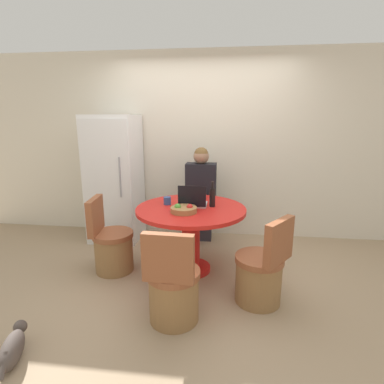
{
  "coord_description": "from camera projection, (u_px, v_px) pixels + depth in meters",
  "views": [
    {
      "loc": [
        0.35,
        -2.87,
        1.67
      ],
      "look_at": [
        -0.04,
        0.32,
        0.89
      ],
      "focal_mm": 28.0,
      "sensor_mm": 36.0,
      "label": 1
    }
  ],
  "objects": [
    {
      "name": "ground_plane",
      "position": [
        192.0,
        280.0,
        3.21
      ],
      "size": [
        12.0,
        12.0,
        0.0
      ],
      "primitive_type": "plane",
      "color": "#9E8466"
    },
    {
      "name": "wall_back",
      "position": [
        204.0,
        146.0,
        4.29
      ],
      "size": [
        7.0,
        0.06,
        2.6
      ],
      "color": "beige",
      "rests_on": "ground_plane"
    },
    {
      "name": "refrigerator",
      "position": [
        115.0,
        179.0,
        4.17
      ],
      "size": [
        0.67,
        0.65,
        1.74
      ],
      "color": "white",
      "rests_on": "ground_plane"
    },
    {
      "name": "dining_table",
      "position": [
        191.0,
        224.0,
        3.29
      ],
      "size": [
        1.2,
        1.2,
        0.74
      ],
      "color": "red",
      "rests_on": "ground_plane"
    },
    {
      "name": "chair_near_right_corner",
      "position": [
        261.0,
        274.0,
        2.76
      ],
      "size": [
        0.52,
        0.51,
        0.85
      ],
      "rotation": [
        0.0,
        0.0,
        -2.21
      ],
      "color": "olive",
      "rests_on": "ground_plane"
    },
    {
      "name": "chair_left_side",
      "position": [
        112.0,
        247.0,
        3.36
      ],
      "size": [
        0.46,
        0.45,
        0.85
      ],
      "rotation": [
        0.0,
        0.0,
        1.69
      ],
      "color": "olive",
      "rests_on": "ground_plane"
    },
    {
      "name": "chair_near_camera",
      "position": [
        173.0,
        291.0,
        2.5
      ],
      "size": [
        0.45,
        0.45,
        0.85
      ],
      "rotation": [
        0.0,
        0.0,
        3.1
      ],
      "color": "olive",
      "rests_on": "ground_plane"
    },
    {
      "name": "person_seated",
      "position": [
        201.0,
        192.0,
        4.04
      ],
      "size": [
        0.4,
        0.37,
        1.33
      ],
      "rotation": [
        0.0,
        0.0,
        3.14
      ],
      "color": "#2D2D38",
      "rests_on": "ground_plane"
    },
    {
      "name": "laptop",
      "position": [
        193.0,
        202.0,
        3.29
      ],
      "size": [
        0.3,
        0.25,
        0.25
      ],
      "rotation": [
        0.0,
        0.0,
        3.14
      ],
      "color": "#B7B7BC",
      "rests_on": "dining_table"
    },
    {
      "name": "fruit_bowl",
      "position": [
        184.0,
        209.0,
        3.08
      ],
      "size": [
        0.27,
        0.27,
        0.09
      ],
      "color": "olive",
      "rests_on": "dining_table"
    },
    {
      "name": "coffee_cup",
      "position": [
        167.0,
        201.0,
        3.36
      ],
      "size": [
        0.08,
        0.08,
        0.09
      ],
      "color": "#2D4C84",
      "rests_on": "dining_table"
    },
    {
      "name": "bottle",
      "position": [
        212.0,
        197.0,
        3.27
      ],
      "size": [
        0.06,
        0.06,
        0.28
      ],
      "color": "black",
      "rests_on": "dining_table"
    },
    {
      "name": "cat",
      "position": [
        13.0,
        348.0,
        2.13
      ],
      "size": [
        0.26,
        0.48,
        0.18
      ],
      "rotation": [
        0.0,
        0.0,
        1.94
      ],
      "color": "#473D38",
      "rests_on": "ground_plane"
    }
  ]
}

